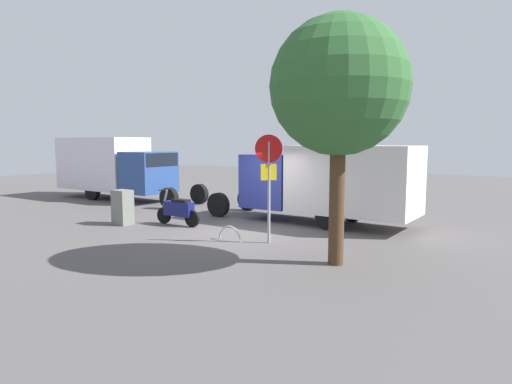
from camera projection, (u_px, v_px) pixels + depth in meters
The scene contains 8 objects.
ground_plane at pixel (247, 232), 13.94m from camera, with size 60.00×60.00×0.00m, color #524E4D.
box_truck_near at pixel (325, 179), 15.18m from camera, with size 7.45×2.25×2.67m.
box_truck_far at pixel (115, 165), 21.95m from camera, with size 8.36×2.22×3.01m.
motorcycle at pixel (178, 210), 14.98m from camera, with size 1.81×0.55×1.20m.
stop_sign at pixel (269, 171), 12.17m from camera, with size 0.71×0.33×2.99m.
street_tree at pixel (339, 87), 9.80m from camera, with size 3.08×3.08×5.55m.
utility_cabinet at pixel (123, 207), 15.14m from camera, with size 0.65×0.47×1.18m, color slate.
bike_rack_hoop at pixel (230, 240), 12.73m from camera, with size 0.85×0.85×0.05m, color #B7B7BC.
Camera 1 is at (-7.92, 11.20, 2.78)m, focal length 31.33 mm.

